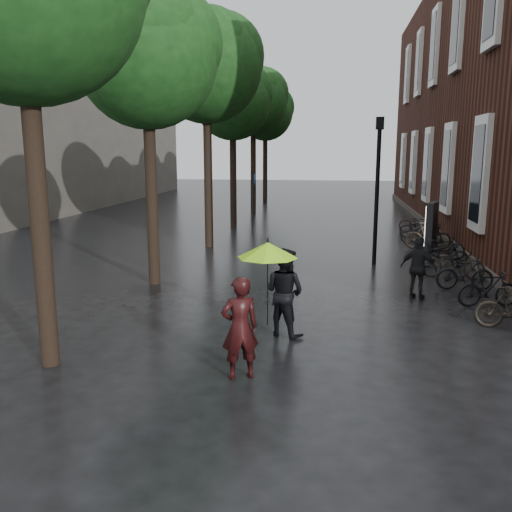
% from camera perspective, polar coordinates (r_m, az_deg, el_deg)
% --- Properties ---
extents(ground, '(120.00, 120.00, 0.00)m').
position_cam_1_polar(ground, '(8.41, 1.13, -15.39)').
color(ground, black).
extents(street_trees, '(4.33, 34.03, 8.91)m').
position_cam_1_polar(street_trees, '(24.02, -3.78, 17.33)').
color(street_trees, black).
rests_on(street_trees, ground).
extents(person_burgundy, '(0.75, 0.64, 1.74)m').
position_cam_1_polar(person_burgundy, '(8.99, -1.71, -7.57)').
color(person_burgundy, black).
rests_on(person_burgundy, ground).
extents(person_black, '(1.11, 1.03, 1.82)m').
position_cam_1_polar(person_black, '(11.03, 3.01, -3.82)').
color(person_black, black).
rests_on(person_black, ground).
extents(lime_umbrella, '(1.11, 1.11, 1.64)m').
position_cam_1_polar(lime_umbrella, '(9.77, 1.24, 0.63)').
color(lime_umbrella, black).
rests_on(lime_umbrella, ground).
extents(pedestrian_walking, '(1.02, 0.79, 1.61)m').
position_cam_1_polar(pedestrian_walking, '(14.28, 16.73, -1.24)').
color(pedestrian_walking, black).
rests_on(pedestrian_walking, ground).
extents(parked_bicycles, '(2.20, 14.47, 1.04)m').
position_cam_1_polar(parked_bicycles, '(19.73, 18.73, 0.95)').
color(parked_bicycles, black).
rests_on(parked_bicycles, ground).
extents(ad_lightbox, '(0.28, 1.20, 1.81)m').
position_cam_1_polar(ad_lightbox, '(21.44, 17.97, 3.01)').
color(ad_lightbox, black).
rests_on(ad_lightbox, ground).
extents(lamp_post, '(0.24, 0.24, 4.76)m').
position_cam_1_polar(lamp_post, '(18.03, 12.68, 8.15)').
color(lamp_post, black).
rests_on(lamp_post, ground).
extents(cycle_sign, '(0.14, 0.48, 2.65)m').
position_cam_1_polar(cycle_sign, '(25.28, -0.28, 6.63)').
color(cycle_sign, '#262628').
rests_on(cycle_sign, ground).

